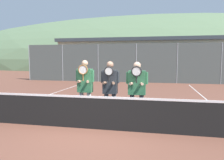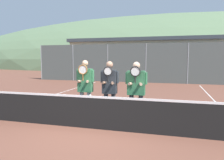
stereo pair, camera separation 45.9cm
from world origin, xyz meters
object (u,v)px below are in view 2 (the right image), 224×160
Objects in this scene: player_center_right at (136,88)px; car_far_left at (89,69)px; player_leftmost at (85,86)px; player_center_left at (110,87)px; car_left_of_center at (139,69)px; car_center at (202,70)px.

player_center_right is 14.94m from car_far_left.
player_leftmost reaches higher than car_far_left.
player_center_left is 13.39m from car_left_of_center.
car_left_of_center reaches higher than player_center_left.
car_left_of_center is 5.23m from car_center.
car_left_of_center is at bearing 98.30° from player_center_right.
player_leftmost reaches higher than car_left_of_center.
car_center reaches higher than car_far_left.
car_left_of_center is at bearing 91.61° from player_leftmost.
player_center_left is 0.40× the size of car_left_of_center.
player_leftmost is 14.29m from car_far_left.
car_left_of_center is (-1.94, 13.32, -0.15)m from player_center_right.
player_center_left is (0.78, -0.02, -0.02)m from player_leftmost.
player_center_right is at bearing -62.97° from car_far_left.
player_leftmost is 0.78m from player_center_left.
player_center_left is 0.79m from player_center_right.
player_center_right is at bearing 1.25° from player_center_left.
player_center_left is 0.45× the size of car_far_left.
player_center_left is at bearing -85.05° from car_left_of_center.
player_leftmost is 1.02× the size of player_center_left.
car_center is at bearing 72.73° from player_center_left.
player_center_left reaches higher than car_far_left.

